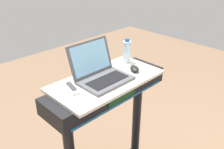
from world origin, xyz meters
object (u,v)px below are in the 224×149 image
object	(u,v)px
computer_mouse	(135,69)
tv_remote	(71,88)
laptop	(101,73)
water_bottle	(127,51)

from	to	relation	value
computer_mouse	tv_remote	world-z (taller)	computer_mouse
laptop	computer_mouse	xyz separation A→B (m)	(0.25, -0.07, -0.03)
computer_mouse	water_bottle	size ratio (longest dim) A/B	0.55
water_bottle	laptop	bearing A→B (deg)	-167.17
computer_mouse	water_bottle	bearing A→B (deg)	92.41
laptop	computer_mouse	world-z (taller)	laptop
water_bottle	tv_remote	xyz separation A→B (m)	(-0.55, -0.05, -0.07)
tv_remote	computer_mouse	bearing A→B (deg)	-12.36
water_bottle	tv_remote	bearing A→B (deg)	-175.13
water_bottle	tv_remote	world-z (taller)	water_bottle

